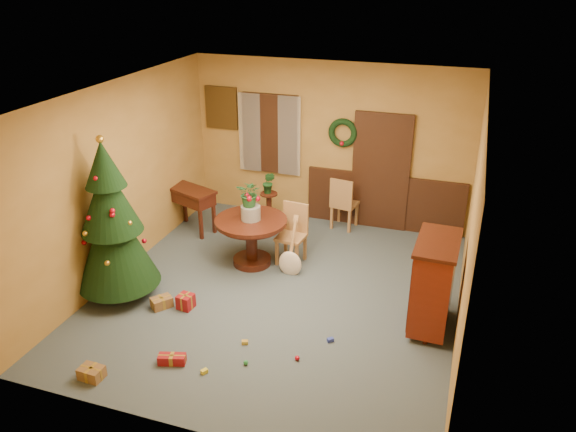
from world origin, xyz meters
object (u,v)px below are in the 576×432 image
at_px(chair_near, 293,231).
at_px(writing_desk, 191,199).
at_px(dining_table, 251,233).
at_px(christmas_tree, 112,224).
at_px(sideboard, 434,282).

distance_m(chair_near, writing_desk, 2.10).
relative_size(dining_table, christmas_tree, 0.47).
distance_m(writing_desk, sideboard, 4.60).
bearing_deg(christmas_tree, writing_desk, 90.00).
height_order(dining_table, christmas_tree, christmas_tree).
xyz_separation_m(dining_table, christmas_tree, (-1.45, -1.45, 0.59)).
bearing_deg(sideboard, chair_near, 153.36).
bearing_deg(chair_near, christmas_tree, -139.20).
relative_size(christmas_tree, writing_desk, 2.42).
distance_m(dining_table, chair_near, 0.66).
height_order(chair_near, writing_desk, chair_near).
height_order(writing_desk, sideboard, sideboard).
height_order(christmas_tree, sideboard, christmas_tree).
bearing_deg(writing_desk, chair_near, -13.60).
xyz_separation_m(dining_table, writing_desk, (-1.45, 0.80, 0.05)).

